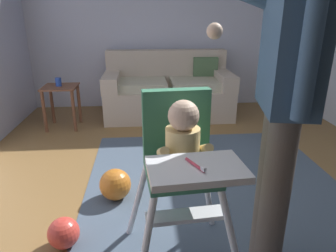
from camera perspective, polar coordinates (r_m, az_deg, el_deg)
ground at (r=2.47m, az=5.80°, el=-14.29°), size 5.62×6.86×0.10m
wall_far at (r=4.68m, az=0.27°, el=19.07°), size 4.82×0.06×2.51m
area_rug at (r=2.32m, az=10.69°, el=-15.46°), size 2.10×2.98×0.01m
couch at (r=4.28m, az=0.06°, el=6.46°), size 1.70×0.86×0.86m
high_chair at (r=1.57m, az=2.49°, el=-4.99°), size 0.65×0.76×0.98m
adult_standing at (r=1.50m, az=20.65°, el=5.33°), size 0.51×0.56×1.74m
toy_ball at (r=2.41m, az=-9.71°, el=-10.60°), size 0.24×0.24×0.24m
toy_ball_second at (r=2.07m, az=-18.72°, el=-18.20°), size 0.19×0.19×0.19m
side_table at (r=3.98m, az=-19.12°, el=5.02°), size 0.40×0.40×0.52m
sippy_cup at (r=3.94m, az=-19.59°, el=7.68°), size 0.07×0.07×0.10m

